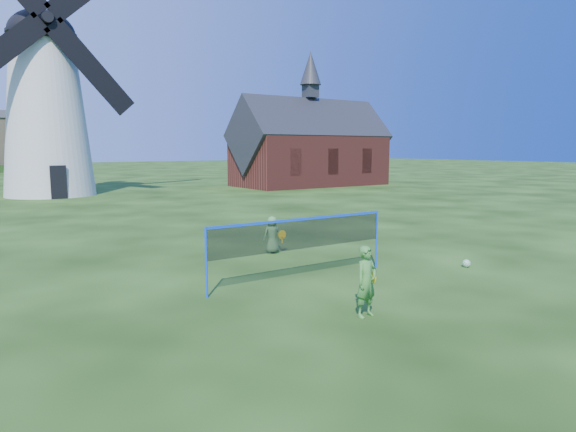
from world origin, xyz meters
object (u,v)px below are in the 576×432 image
(chapel, at_px, (310,148))
(player_boy, at_px, (272,235))
(badminton_net, at_px, (301,235))
(play_ball, at_px, (466,263))
(windmill, at_px, (46,104))
(player_girl, at_px, (367,281))

(chapel, height_order, player_boy, chapel)
(badminton_net, xyz_separation_m, play_ball, (4.56, -1.35, -1.03))
(windmill, relative_size, play_ball, 77.24)
(windmill, height_order, player_girl, windmill)
(player_girl, height_order, player_boy, player_girl)
(chapel, distance_m, badminton_net, 32.20)
(windmill, height_order, player_boy, windmill)
(chapel, distance_m, play_ball, 30.96)
(chapel, xyz_separation_m, player_boy, (-18.11, -22.47, -2.60))
(badminton_net, distance_m, play_ball, 4.87)
(chapel, bearing_deg, play_ball, -118.63)
(player_girl, distance_m, play_ball, 5.29)
(windmill, xyz_separation_m, player_girl, (0.51, -30.69, -5.41))
(chapel, distance_m, player_boy, 28.97)
(windmill, xyz_separation_m, player_boy, (2.21, -24.64, -5.52))
(chapel, xyz_separation_m, badminton_net, (-19.32, -25.68, -2.03))
(play_ball, bearing_deg, windmill, 100.77)
(player_girl, bearing_deg, play_ball, 10.10)
(player_boy, bearing_deg, player_girl, 83.40)
(windmill, xyz_separation_m, play_ball, (5.56, -29.21, -5.99))
(chapel, height_order, badminton_net, chapel)
(player_girl, height_order, play_ball, player_girl)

